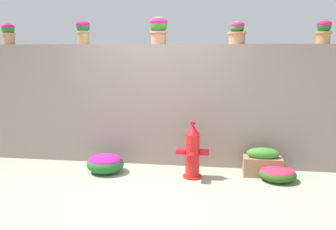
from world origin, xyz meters
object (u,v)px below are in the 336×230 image
potted_plant_1 (83,30)px  potted_plant_0 (8,32)px  potted_plant_2 (159,28)px  planter_box (263,162)px  flower_bush_left (277,173)px  fire_hydrant (192,153)px  flower_bush_right (105,163)px  potted_plant_3 (237,32)px  potted_plant_4 (324,30)px

potted_plant_1 → potted_plant_0: bearing=-178.8°
potted_plant_1 → potted_plant_2: potted_plant_2 is taller
potted_plant_2 → planter_box: 2.66m
potted_plant_0 → potted_plant_2: potted_plant_2 is taller
flower_bush_left → fire_hydrant: bearing=-177.6°
potted_plant_1 → flower_bush_right: 2.22m
potted_plant_1 → fire_hydrant: bearing=-19.4°
potted_plant_3 → flower_bush_right: size_ratio=0.61×
potted_plant_2 → fire_hydrant: size_ratio=0.51×
fire_hydrant → flower_bush_right: bearing=178.3°
flower_bush_right → fire_hydrant: bearing=-1.7°
potted_plant_0 → potted_plant_3: (3.83, 0.03, -0.02)m
potted_plant_0 → planter_box: (4.25, -0.40, -1.99)m
potted_plant_4 → flower_bush_left: bearing=-136.8°
flower_bush_right → planter_box: (2.43, 0.19, 0.05)m
potted_plant_1 → fire_hydrant: potted_plant_1 is taller
potted_plant_3 → fire_hydrant: bearing=-133.6°
potted_plant_2 → potted_plant_4: size_ratio=1.20×
potted_plant_3 → planter_box: potted_plant_3 is taller
fire_hydrant → potted_plant_2: bearing=133.7°
potted_plant_2 → planter_box: size_ratio=0.76×
potted_plant_2 → flower_bush_right: (-0.76, -0.59, -2.09)m
planter_box → fire_hydrant: bearing=-167.7°
potted_plant_1 → potted_plant_4: potted_plant_1 is taller
fire_hydrant → flower_bush_left: size_ratio=1.58×
potted_plant_0 → flower_bush_left: potted_plant_0 is taller
potted_plant_4 → planter_box: bearing=-152.5°
potted_plant_2 → fire_hydrant: (0.61, -0.64, -1.85)m
potted_plant_3 → planter_box: (0.43, -0.43, -1.96)m
potted_plant_3 → planter_box: 2.06m
flower_bush_right → flower_bush_left: bearing=0.2°
potted_plant_4 → flower_bush_left: 2.27m
potted_plant_4 → flower_bush_right: 3.92m
potted_plant_0 → potted_plant_1: bearing=1.2°
fire_hydrant → potted_plant_1: bearing=160.6°
potted_plant_2 → flower_bush_right: 2.30m
potted_plant_1 → planter_box: potted_plant_1 is taller
potted_plant_2 → planter_box: potted_plant_2 is taller
potted_plant_0 → flower_bush_left: size_ratio=0.66×
potted_plant_1 → flower_bush_left: 3.83m
potted_plant_0 → flower_bush_right: size_ratio=0.62×
fire_hydrant → planter_box: fire_hydrant is taller
potted_plant_3 → flower_bush_right: potted_plant_3 is taller
flower_bush_right → potted_plant_4: bearing=11.0°
potted_plant_1 → potted_plant_2: size_ratio=0.91×
planter_box → flower_bush_right: bearing=-175.6°
potted_plant_4 → flower_bush_left: potted_plant_4 is taller
potted_plant_1 → potted_plant_3: size_ratio=1.11×
potted_plant_0 → fire_hydrant: 3.73m
potted_plant_1 → potted_plant_4: 3.80m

